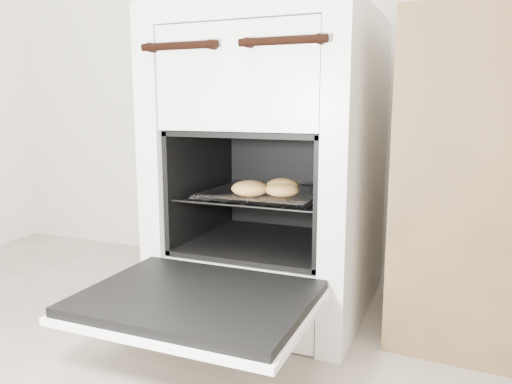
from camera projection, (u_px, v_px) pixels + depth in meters
stove at (274, 169)px, 1.57m from camera, size 0.60×0.66×0.91m
oven_door at (197, 301)px, 1.15m from camera, size 0.54×0.42×0.04m
oven_rack at (266, 194)px, 1.52m from camera, size 0.43×0.42×0.01m
foil_sheet at (264, 193)px, 1.50m from camera, size 0.34×0.30×0.01m
baked_rolls at (271, 188)px, 1.43m from camera, size 0.22×0.18×0.05m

